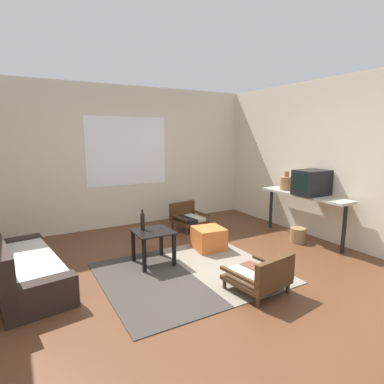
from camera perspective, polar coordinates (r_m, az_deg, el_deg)
The scene contains 14 objects.
ground_plane at distance 3.94m, azimuth 3.51°, elevation -16.57°, with size 7.80×7.80×0.00m, color #56331E.
far_wall_with_window at distance 6.31m, azimuth -11.82°, elevation 6.23°, with size 5.60×0.13×2.70m.
side_wall_right at distance 5.64m, azimuth 25.23°, elevation 4.98°, with size 0.12×6.60×2.70m, color beige.
area_rug at distance 4.23m, azimuth -0.38°, elevation -14.48°, with size 2.21×1.92×0.01m.
couch at distance 4.34m, azimuth -28.71°, elevation -12.16°, with size 0.93×1.87×0.67m.
coffee_table at distance 4.42m, azimuth -7.08°, elevation -8.42°, with size 0.51×0.51×0.48m.
armchair_by_window at distance 6.05m, azimuth -0.82°, elevation -4.53°, with size 0.65×0.62×0.49m.
armchair_striped_foreground at distance 3.75m, azimuth 12.40°, elevation -14.60°, with size 0.67×0.66×0.48m.
ottoman_orange at distance 4.98m, azimuth 3.07°, elevation -8.46°, with size 0.44×0.44×0.35m, color #D1662D.
console_shelf at distance 5.67m, azimuth 19.71°, elevation -1.18°, with size 0.38×1.67×0.80m.
crt_television at distance 5.54m, azimuth 20.88°, elevation 1.61°, with size 0.54×0.40×0.42m.
clay_vase at distance 5.91m, azimuth 16.72°, elevation 1.61°, with size 0.22×0.22×0.34m.
glass_bottle at distance 4.43m, azimuth -8.96°, elevation -5.28°, with size 0.06×0.06×0.29m.
wicker_basket at distance 5.61m, azimuth 18.67°, elevation -7.41°, with size 0.26×0.26×0.24m, color olive.
Camera 1 is at (-1.94, -2.93, 1.79)m, focal length 29.37 mm.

